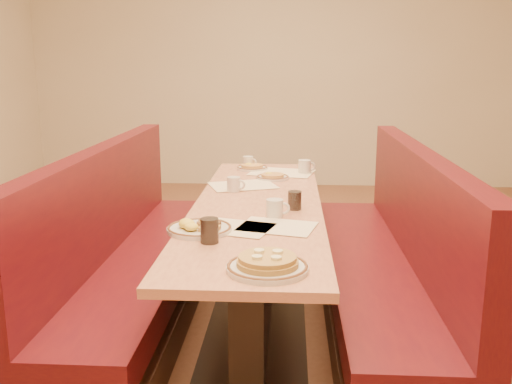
# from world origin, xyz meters

# --- Properties ---
(ground) EXTENTS (8.00, 8.00, 0.00)m
(ground) POSITION_xyz_m (0.00, 0.00, 0.00)
(ground) COLOR #9E6647
(ground) RESTS_ON ground
(diner_table) EXTENTS (0.70, 2.50, 0.75)m
(diner_table) POSITION_xyz_m (0.00, 0.00, 0.37)
(diner_table) COLOR black
(diner_table) RESTS_ON ground
(booth_left) EXTENTS (0.55, 2.50, 1.05)m
(booth_left) POSITION_xyz_m (-0.73, 0.00, 0.36)
(booth_left) COLOR #4C3326
(booth_left) RESTS_ON ground
(booth_right) EXTENTS (0.55, 2.50, 1.05)m
(booth_right) POSITION_xyz_m (0.73, 0.00, 0.36)
(booth_right) COLOR #4C3326
(booth_right) RESTS_ON ground
(placemat_near_left) EXTENTS (0.41, 0.35, 0.00)m
(placemat_near_left) POSITION_xyz_m (-0.08, -0.50, 0.75)
(placemat_near_left) COLOR #FEF4C7
(placemat_near_left) RESTS_ON diner_table
(placemat_near_right) EXTENTS (0.40, 0.34, 0.00)m
(placemat_near_right) POSITION_xyz_m (0.12, -0.47, 0.75)
(placemat_near_right) COLOR #FEF4C7
(placemat_near_right) RESTS_ON diner_table
(placemat_far_left) EXTENTS (0.48, 0.42, 0.00)m
(placemat_far_left) POSITION_xyz_m (-0.12, 0.44, 0.75)
(placemat_far_left) COLOR #FEF4C7
(placemat_far_left) RESTS_ON diner_table
(placemat_far_right) EXTENTS (0.49, 0.41, 0.00)m
(placemat_far_right) POSITION_xyz_m (0.12, 0.89, 0.75)
(placemat_far_right) COLOR #FEF4C7
(placemat_far_right) RESTS_ON diner_table
(pancake_plate) EXTENTS (0.31, 0.31, 0.07)m
(pancake_plate) POSITION_xyz_m (0.10, -1.05, 0.77)
(pancake_plate) COLOR silver
(pancake_plate) RESTS_ON diner_table
(eggs_plate) EXTENTS (0.30, 0.30, 0.06)m
(eggs_plate) POSITION_xyz_m (-0.24, -0.56, 0.77)
(eggs_plate) COLOR silver
(eggs_plate) RESTS_ON diner_table
(extra_plate_mid) EXTENTS (0.22, 0.22, 0.04)m
(extra_plate_mid) POSITION_xyz_m (0.06, 0.68, 0.77)
(extra_plate_mid) COLOR silver
(extra_plate_mid) RESTS_ON diner_table
(extra_plate_far) EXTENTS (0.23, 0.23, 0.05)m
(extra_plate_far) POSITION_xyz_m (-0.10, 1.02, 0.77)
(extra_plate_far) COLOR silver
(extra_plate_far) RESTS_ON diner_table
(coffee_mug_a) EXTENTS (0.12, 0.09, 0.09)m
(coffee_mug_a) POSITION_xyz_m (0.11, -0.28, 0.80)
(coffee_mug_a) COLOR silver
(coffee_mug_a) RESTS_ON diner_table
(coffee_mug_b) EXTENTS (0.11, 0.08, 0.09)m
(coffee_mug_b) POSITION_xyz_m (-0.16, 0.29, 0.80)
(coffee_mug_b) COLOR silver
(coffee_mug_b) RESTS_ON diner_table
(coffee_mug_c) EXTENTS (0.12, 0.09, 0.09)m
(coffee_mug_c) POSITION_xyz_m (0.28, 0.89, 0.80)
(coffee_mug_c) COLOR silver
(coffee_mug_c) RESTS_ON diner_table
(coffee_mug_d) EXTENTS (0.11, 0.08, 0.08)m
(coffee_mug_d) POSITION_xyz_m (-0.13, 1.10, 0.79)
(coffee_mug_d) COLOR silver
(coffee_mug_d) RESTS_ON diner_table
(soda_tumbler_near) EXTENTS (0.08, 0.08, 0.11)m
(soda_tumbler_near) POSITION_xyz_m (-0.17, -0.72, 0.80)
(soda_tumbler_near) COLOR black
(soda_tumbler_near) RESTS_ON diner_table
(soda_tumbler_mid) EXTENTS (0.07, 0.07, 0.10)m
(soda_tumbler_mid) POSITION_xyz_m (0.20, -0.12, 0.80)
(soda_tumbler_mid) COLOR black
(soda_tumbler_mid) RESTS_ON diner_table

